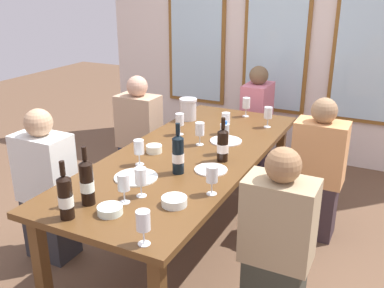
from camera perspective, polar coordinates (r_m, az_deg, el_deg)
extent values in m
plane|color=brown|center=(3.46, -0.41, -12.65)|extent=(12.00, 12.00, 0.00)
cube|color=silver|center=(4.91, 11.23, 15.01)|extent=(4.16, 0.06, 2.90)
cube|color=brown|center=(5.20, 0.60, 15.67)|extent=(0.72, 0.03, 1.88)
cube|color=silver|center=(5.19, 0.52, 15.66)|extent=(0.64, 0.01, 1.80)
cube|color=brown|center=(4.87, 11.08, 14.97)|extent=(0.72, 0.03, 1.88)
cube|color=silver|center=(4.85, 11.03, 14.96)|extent=(0.64, 0.01, 1.80)
cube|color=brown|center=(4.70, 22.58, 13.64)|extent=(0.72, 0.03, 1.88)
cube|color=silver|center=(4.69, 22.57, 13.63)|extent=(0.64, 0.01, 1.80)
cube|color=brown|center=(3.12, -0.45, -1.52)|extent=(0.96, 2.39, 0.04)
cube|color=brown|center=(2.73, -19.04, -15.19)|extent=(0.07, 0.07, 0.70)
cube|color=brown|center=(4.33, 1.57, -0.30)|extent=(0.07, 0.07, 0.70)
cube|color=brown|center=(4.10, 11.42, -2.01)|extent=(0.07, 0.07, 0.70)
cylinder|color=white|center=(2.83, 2.49, -3.38)|extent=(0.21, 0.21, 0.01)
cylinder|color=white|center=(3.34, 4.46, 0.41)|extent=(0.24, 0.24, 0.01)
cylinder|color=white|center=(2.75, -7.33, -4.32)|extent=(0.27, 0.27, 0.01)
cylinder|color=silver|center=(3.85, -0.50, 4.44)|extent=(0.14, 0.14, 0.17)
cylinder|color=silver|center=(3.82, -0.51, 5.80)|extent=(0.16, 0.16, 0.02)
cylinder|color=black|center=(2.75, -1.83, -1.55)|extent=(0.08, 0.07, 0.23)
cone|color=black|center=(2.71, -1.86, 0.97)|extent=(0.08, 0.07, 0.02)
cylinder|color=black|center=(2.69, -1.87, 1.97)|extent=(0.03, 0.03, 0.08)
cylinder|color=silver|center=(2.76, -1.83, -1.78)|extent=(0.08, 0.08, 0.06)
cylinder|color=black|center=(2.33, -16.19, -6.91)|extent=(0.08, 0.08, 0.22)
cone|color=black|center=(2.28, -16.49, -4.20)|extent=(0.08, 0.08, 0.02)
cylinder|color=black|center=(2.26, -16.62, -3.06)|extent=(0.03, 0.03, 0.08)
cylinder|color=white|center=(2.34, -16.16, -7.15)|extent=(0.08, 0.08, 0.06)
cylinder|color=black|center=(2.95, 4.02, -0.33)|extent=(0.07, 0.08, 0.21)
cone|color=black|center=(2.91, 4.08, 1.79)|extent=(0.07, 0.08, 0.02)
cylinder|color=black|center=(2.90, 4.10, 2.72)|extent=(0.03, 0.03, 0.08)
cylinder|color=white|center=(2.95, 4.02, -0.52)|extent=(0.08, 0.08, 0.06)
cylinder|color=black|center=(2.44, -13.57, -5.13)|extent=(0.08, 0.07, 0.24)
cone|color=black|center=(2.39, -13.83, -2.30)|extent=(0.08, 0.07, 0.02)
cylinder|color=black|center=(2.37, -13.93, -1.19)|extent=(0.03, 0.03, 0.08)
cylinder|color=white|center=(2.45, -13.54, -5.38)|extent=(0.08, 0.08, 0.06)
cylinder|color=white|center=(3.13, -4.97, -0.63)|extent=(0.11, 0.11, 0.05)
cylinder|color=white|center=(2.36, -10.67, -8.48)|extent=(0.14, 0.14, 0.04)
cylinder|color=white|center=(2.40, -2.33, -7.49)|extent=(0.14, 0.14, 0.05)
cylinder|color=white|center=(3.08, 4.26, 0.68)|extent=(0.06, 0.06, 0.22)
cylinder|color=blue|center=(3.04, 4.32, 2.80)|extent=(0.04, 0.04, 0.02)
cylinder|color=white|center=(3.72, 9.82, 2.22)|extent=(0.06, 0.06, 0.00)
cylinder|color=white|center=(3.71, 9.85, 2.80)|extent=(0.01, 0.01, 0.07)
cylinder|color=white|center=(3.68, 9.93, 4.06)|extent=(0.07, 0.07, 0.09)
cylinder|color=maroon|center=(3.69, 9.91, 3.65)|extent=(0.06, 0.06, 0.04)
cylinder|color=white|center=(3.49, -1.60, 1.28)|extent=(0.06, 0.06, 0.00)
cylinder|color=white|center=(3.48, -1.60, 1.90)|extent=(0.01, 0.01, 0.07)
cylinder|color=white|center=(3.45, -1.62, 3.24)|extent=(0.07, 0.07, 0.09)
cylinder|color=#590C19|center=(3.46, -1.61, 2.68)|extent=(0.06, 0.06, 0.02)
cylinder|color=white|center=(2.47, -8.79, -7.54)|extent=(0.06, 0.06, 0.00)
cylinder|color=white|center=(2.45, -8.84, -6.72)|extent=(0.01, 0.01, 0.07)
cylinder|color=white|center=(2.41, -8.95, -4.93)|extent=(0.07, 0.07, 0.09)
cylinder|color=white|center=(3.27, 0.98, -0.06)|extent=(0.06, 0.06, 0.00)
cylinder|color=white|center=(3.26, 0.98, 0.59)|extent=(0.01, 0.01, 0.07)
cylinder|color=white|center=(3.23, 0.99, 2.01)|extent=(0.07, 0.07, 0.09)
cylinder|color=white|center=(2.52, -6.62, -6.74)|extent=(0.06, 0.06, 0.00)
cylinder|color=white|center=(2.50, -6.66, -5.94)|extent=(0.01, 0.01, 0.07)
cylinder|color=white|center=(2.47, -6.74, -4.17)|extent=(0.07, 0.07, 0.09)
cylinder|color=#590C19|center=(2.48, -6.71, -4.92)|extent=(0.06, 0.06, 0.02)
cylinder|color=white|center=(2.10, -6.28, -12.84)|extent=(0.06, 0.06, 0.00)
cylinder|color=white|center=(2.08, -6.32, -11.93)|extent=(0.01, 0.01, 0.07)
cylinder|color=white|center=(2.03, -6.41, -9.90)|extent=(0.07, 0.07, 0.09)
cylinder|color=white|center=(3.99, 7.04, 3.64)|extent=(0.06, 0.06, 0.00)
cylinder|color=white|center=(3.98, 7.06, 4.18)|extent=(0.01, 0.01, 0.07)
cylinder|color=white|center=(3.96, 7.12, 5.36)|extent=(0.07, 0.07, 0.09)
cylinder|color=maroon|center=(3.97, 7.09, 4.91)|extent=(0.06, 0.06, 0.03)
cylinder|color=white|center=(3.52, 4.39, 1.40)|extent=(0.06, 0.06, 0.00)
cylinder|color=white|center=(3.51, 4.41, 2.01)|extent=(0.01, 0.01, 0.07)
cylinder|color=white|center=(3.48, 4.45, 3.34)|extent=(0.07, 0.07, 0.09)
cylinder|color=white|center=(2.53, 2.59, -6.51)|extent=(0.06, 0.06, 0.00)
cylinder|color=white|center=(2.51, 2.60, -5.71)|extent=(0.01, 0.01, 0.07)
cylinder|color=white|center=(2.48, 2.63, -3.95)|extent=(0.07, 0.07, 0.09)
cylinder|color=white|center=(2.94, -6.86, -2.64)|extent=(0.06, 0.06, 0.00)
cylinder|color=white|center=(2.93, -6.90, -1.93)|extent=(0.01, 0.01, 0.07)
cylinder|color=white|center=(2.89, -6.97, -0.38)|extent=(0.07, 0.07, 0.09)
cylinder|color=#590C19|center=(2.91, -6.94, -1.01)|extent=(0.06, 0.06, 0.02)
cube|color=#282A3B|center=(4.18, -6.72, -3.12)|extent=(0.32, 0.24, 0.45)
cube|color=tan|center=(4.02, -6.99, 2.97)|extent=(0.38, 0.24, 0.48)
sphere|color=tan|center=(3.93, -7.20, 7.49)|extent=(0.19, 0.19, 0.19)
cube|color=#37292E|center=(3.58, 15.63, -8.01)|extent=(0.32, 0.24, 0.45)
cube|color=tan|center=(3.39, 16.37, -1.08)|extent=(0.38, 0.24, 0.48)
sphere|color=#987453|center=(3.29, 16.93, 4.19)|extent=(0.19, 0.19, 0.19)
cube|color=#2E2D31|center=(3.36, -17.86, -10.28)|extent=(0.32, 0.24, 0.45)
cube|color=white|center=(3.16, -18.77, -2.99)|extent=(0.38, 0.24, 0.48)
sphere|color=tan|center=(3.05, -19.46, 2.63)|extent=(0.19, 0.19, 0.19)
cube|color=tan|center=(2.41, 11.28, -9.85)|extent=(0.38, 0.24, 0.48)
sphere|color=#996F4A|center=(2.26, 11.85, -2.72)|extent=(0.19, 0.19, 0.19)
cube|color=#352731|center=(4.64, 8.21, -0.75)|extent=(0.24, 0.32, 0.45)
cube|color=pink|center=(4.49, 8.51, 4.79)|extent=(0.24, 0.38, 0.48)
sphere|color=brown|center=(4.42, 8.74, 8.86)|extent=(0.19, 0.19, 0.19)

